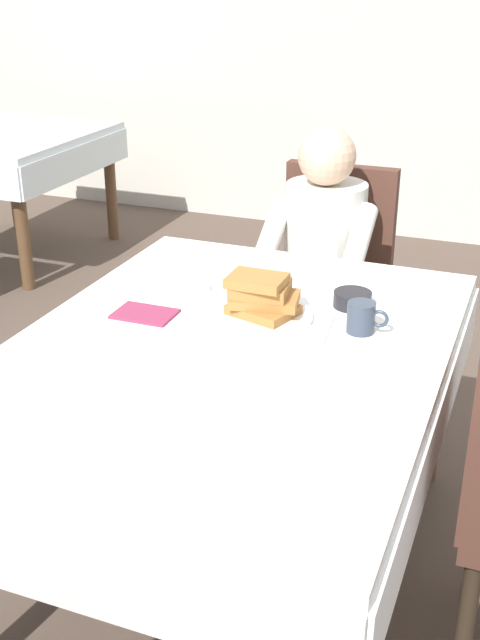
{
  "coord_description": "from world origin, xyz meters",
  "views": [
    {
      "loc": [
        0.71,
        -1.73,
        1.66
      ],
      "look_at": [
        0.01,
        0.06,
        0.79
      ],
      "focal_mm": 44.98,
      "sensor_mm": 36.0,
      "label": 1
    }
  ],
  "objects_px": {
    "spoon_near_edge": "(241,365)",
    "bowl_butter": "(352,299)",
    "plate_breakfast": "(263,316)",
    "knife_right_of_plate": "(326,331)",
    "background_table_far": "(12,153)",
    "syrup_pitcher": "(199,282)",
    "diner_person": "(322,250)",
    "cup_coffee": "(362,317)",
    "dining_table_main": "(227,376)",
    "chair_diner": "(331,271)",
    "breakfast_stack": "(261,295)",
    "fork_left_of_plate": "(198,310)"
  },
  "relations": [
    {
      "from": "plate_breakfast",
      "to": "background_table_far",
      "type": "distance_m",
      "value": 2.97
    },
    {
      "from": "spoon_near_edge",
      "to": "bowl_butter",
      "type": "bearing_deg",
      "value": 67.53
    },
    {
      "from": "diner_person",
      "to": "cup_coffee",
      "type": "xyz_separation_m",
      "value": [
        0.34,
        -0.81,
        0.11
      ]
    },
    {
      "from": "cup_coffee",
      "to": "knife_right_of_plate",
      "type": "xyz_separation_m",
      "value": [
        -0.09,
        -0.03,
        -0.04
      ]
    },
    {
      "from": "bowl_butter",
      "to": "fork_left_of_plate",
      "type": "bearing_deg",
      "value": -154.36
    },
    {
      "from": "dining_table_main",
      "to": "knife_right_of_plate",
      "type": "xyz_separation_m",
      "value": [
        0.22,
        0.18,
        0.09
      ]
    },
    {
      "from": "plate_breakfast",
      "to": "knife_right_of_plate",
      "type": "height_order",
      "value": "plate_breakfast"
    },
    {
      "from": "dining_table_main",
      "to": "diner_person",
      "type": "height_order",
      "value": "diner_person"
    },
    {
      "from": "breakfast_stack",
      "to": "bowl_butter",
      "type": "height_order",
      "value": "breakfast_stack"
    },
    {
      "from": "background_table_far",
      "to": "fork_left_of_plate",
      "type": "bearing_deg",
      "value": -43.34
    },
    {
      "from": "syrup_pitcher",
      "to": "knife_right_of_plate",
      "type": "xyz_separation_m",
      "value": [
        0.43,
        -0.12,
        -0.04
      ]
    },
    {
      "from": "breakfast_stack",
      "to": "chair_diner",
      "type": "bearing_deg",
      "value": 93.3
    },
    {
      "from": "dining_table_main",
      "to": "syrup_pitcher",
      "type": "bearing_deg",
      "value": 125.41
    },
    {
      "from": "plate_breakfast",
      "to": "bowl_butter",
      "type": "relative_size",
      "value": 2.55
    },
    {
      "from": "plate_breakfast",
      "to": "spoon_near_edge",
      "type": "height_order",
      "value": "plate_breakfast"
    },
    {
      "from": "syrup_pitcher",
      "to": "bowl_butter",
      "type": "bearing_deg",
      "value": 9.5
    },
    {
      "from": "breakfast_stack",
      "to": "fork_left_of_plate",
      "type": "distance_m",
      "value": 0.2
    },
    {
      "from": "dining_table_main",
      "to": "cup_coffee",
      "type": "relative_size",
      "value": 13.49
    },
    {
      "from": "cup_coffee",
      "to": "spoon_near_edge",
      "type": "bearing_deg",
      "value": -127.17
    },
    {
      "from": "syrup_pitcher",
      "to": "spoon_near_edge",
      "type": "relative_size",
      "value": 0.53
    },
    {
      "from": "diner_person",
      "to": "breakfast_stack",
      "type": "distance_m",
      "value": 0.83
    },
    {
      "from": "syrup_pitcher",
      "to": "knife_right_of_plate",
      "type": "height_order",
      "value": "syrup_pitcher"
    },
    {
      "from": "knife_right_of_plate",
      "to": "background_table_far",
      "type": "relative_size",
      "value": 0.18
    },
    {
      "from": "chair_diner",
      "to": "cup_coffee",
      "type": "relative_size",
      "value": 8.23
    },
    {
      "from": "diner_person",
      "to": "knife_right_of_plate",
      "type": "relative_size",
      "value": 5.6
    },
    {
      "from": "bowl_butter",
      "to": "spoon_near_edge",
      "type": "height_order",
      "value": "bowl_butter"
    },
    {
      "from": "syrup_pitcher",
      "to": "fork_left_of_plate",
      "type": "relative_size",
      "value": 0.44
    },
    {
      "from": "syrup_pitcher",
      "to": "spoon_near_edge",
      "type": "height_order",
      "value": "syrup_pitcher"
    },
    {
      "from": "breakfast_stack",
      "to": "syrup_pitcher",
      "type": "height_order",
      "value": "breakfast_stack"
    },
    {
      "from": "plate_breakfast",
      "to": "spoon_near_edge",
      "type": "distance_m",
      "value": 0.29
    },
    {
      "from": "chair_diner",
      "to": "background_table_far",
      "type": "distance_m",
      "value": 2.4
    },
    {
      "from": "chair_diner",
      "to": "fork_left_of_plate",
      "type": "bearing_deg",
      "value": 82.6
    },
    {
      "from": "dining_table_main",
      "to": "chair_diner",
      "type": "xyz_separation_m",
      "value": [
        -0.03,
        1.17,
        -0.12
      ]
    },
    {
      "from": "plate_breakfast",
      "to": "fork_left_of_plate",
      "type": "bearing_deg",
      "value": -173.99
    },
    {
      "from": "dining_table_main",
      "to": "plate_breakfast",
      "type": "relative_size",
      "value": 5.44
    },
    {
      "from": "chair_diner",
      "to": "syrup_pitcher",
      "type": "bearing_deg",
      "value": 78.6
    },
    {
      "from": "bowl_butter",
      "to": "chair_diner",
      "type": "bearing_deg",
      "value": 108.86
    },
    {
      "from": "dining_table_main",
      "to": "spoon_near_edge",
      "type": "bearing_deg",
      "value": -50.63
    },
    {
      "from": "plate_breakfast",
      "to": "diner_person",
      "type": "bearing_deg",
      "value": 94.27
    },
    {
      "from": "chair_diner",
      "to": "breakfast_stack",
      "type": "relative_size",
      "value": 4.49
    },
    {
      "from": "cup_coffee",
      "to": "fork_left_of_plate",
      "type": "height_order",
      "value": "cup_coffee"
    },
    {
      "from": "dining_table_main",
      "to": "breakfast_stack",
      "type": "distance_m",
      "value": 0.26
    },
    {
      "from": "fork_left_of_plate",
      "to": "spoon_near_edge",
      "type": "relative_size",
      "value": 1.2
    },
    {
      "from": "knife_right_of_plate",
      "to": "spoon_near_edge",
      "type": "distance_m",
      "value": 0.3
    },
    {
      "from": "bowl_butter",
      "to": "breakfast_stack",
      "type": "bearing_deg",
      "value": -141.87
    },
    {
      "from": "background_table_far",
      "to": "knife_right_of_plate",
      "type": "bearing_deg",
      "value": -38.57
    },
    {
      "from": "plate_breakfast",
      "to": "background_table_far",
      "type": "relative_size",
      "value": 0.25
    },
    {
      "from": "diner_person",
      "to": "bowl_butter",
      "type": "distance_m",
      "value": 0.71
    },
    {
      "from": "chair_diner",
      "to": "breakfast_stack",
      "type": "bearing_deg",
      "value": 93.3
    },
    {
      "from": "plate_breakfast",
      "to": "background_table_far",
      "type": "bearing_deg",
      "value": 139.45
    }
  ]
}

